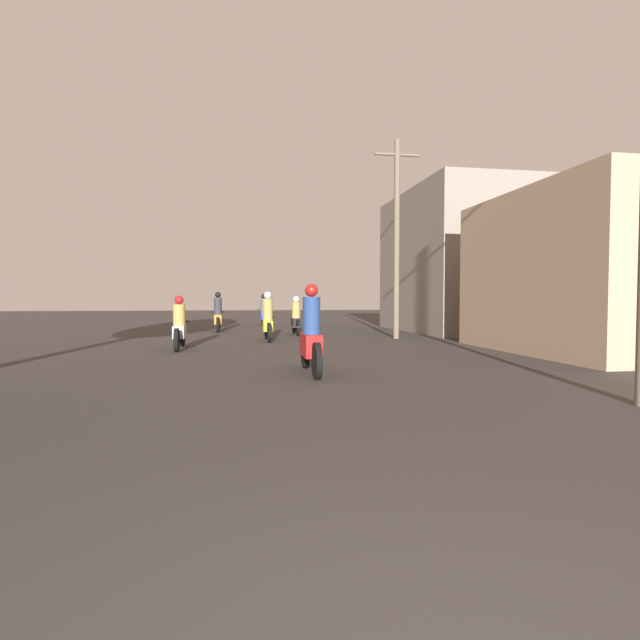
% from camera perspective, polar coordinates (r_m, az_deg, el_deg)
% --- Properties ---
extents(motorcycle_red, '(0.60, 2.04, 1.64)m').
position_cam_1_polar(motorcycle_red, '(9.12, -1.05, -2.08)').
color(motorcycle_red, black).
rests_on(motorcycle_red, ground_plane).
extents(motorcycle_silver, '(0.60, 2.10, 1.46)m').
position_cam_1_polar(motorcycle_silver, '(14.02, -15.76, -0.85)').
color(motorcycle_silver, black).
rests_on(motorcycle_silver, ground_plane).
extents(motorcycle_yellow, '(0.60, 2.07, 1.60)m').
position_cam_1_polar(motorcycle_yellow, '(16.37, -6.01, -0.12)').
color(motorcycle_yellow, black).
rests_on(motorcycle_yellow, ground_plane).
extents(motorcycle_black, '(0.60, 1.97, 1.47)m').
position_cam_1_polar(motorcycle_black, '(18.99, -2.77, 0.08)').
color(motorcycle_black, black).
rests_on(motorcycle_black, ground_plane).
extents(motorcycle_orange, '(0.60, 1.97, 1.66)m').
position_cam_1_polar(motorcycle_orange, '(21.33, -11.57, 0.46)').
color(motorcycle_orange, black).
rests_on(motorcycle_orange, ground_plane).
extents(motorcycle_blue, '(0.60, 1.91, 1.63)m').
position_cam_1_polar(motorcycle_blue, '(26.07, -6.49, 0.82)').
color(motorcycle_blue, black).
rests_on(motorcycle_blue, ground_plane).
extents(building_right_near, '(4.37, 6.21, 4.07)m').
position_cam_1_polar(building_right_near, '(14.54, 28.90, 4.76)').
color(building_right_near, tan).
rests_on(building_right_near, ground_plane).
extents(building_right_far, '(4.55, 7.62, 5.88)m').
position_cam_1_polar(building_right_far, '(22.18, 15.40, 6.41)').
color(building_right_far, gray).
rests_on(building_right_far, ground_plane).
extents(utility_pole_far, '(1.60, 0.20, 6.77)m').
position_cam_1_polar(utility_pole_far, '(17.51, 8.76, 9.55)').
color(utility_pole_far, '#6B5B4C').
rests_on(utility_pole_far, ground_plane).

